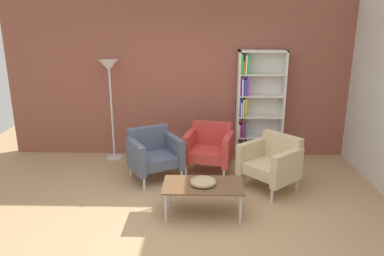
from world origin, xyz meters
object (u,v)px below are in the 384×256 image
coffee_table_low (203,187)px  floor_lamp_torchiere (110,77)px  decorative_bowl (203,182)px  armchair_near_window (154,153)px  armchair_corner_red (272,162)px  bookshelf_tall (255,106)px  armchair_spare_guest (209,147)px

coffee_table_low → floor_lamp_torchiere: (-1.58, 1.92, 1.08)m
decorative_bowl → armchair_near_window: armchair_near_window is taller
armchair_near_window → armchair_corner_red: (1.75, -0.31, 0.00)m
bookshelf_tall → coffee_table_low: (-0.91, -2.03, -0.58)m
armchair_spare_guest → floor_lamp_torchiere: bearing=174.0°
floor_lamp_torchiere → armchair_corner_red: bearing=-24.3°
coffee_table_low → floor_lamp_torchiere: floor_lamp_torchiere is taller
coffee_table_low → floor_lamp_torchiere: bearing=129.5°
bookshelf_tall → decorative_bowl: 2.28m
armchair_near_window → armchair_corner_red: 1.77m
bookshelf_tall → armchair_near_window: 2.00m
bookshelf_tall → armchair_corner_red: size_ratio=2.00×
coffee_table_low → armchair_corner_red: bearing=37.5°
coffee_table_low → armchair_near_window: (-0.76, 1.07, 0.05)m
bookshelf_tall → floor_lamp_torchiere: bearing=-177.4°
decorative_bowl → floor_lamp_torchiere: (-1.58, 1.92, 1.01)m
armchair_spare_guest → armchair_corner_red: (0.89, -0.60, 0.00)m
coffee_table_low → decorative_bowl: decorative_bowl is taller
bookshelf_tall → armchair_near_window: bearing=-150.0°
coffee_table_low → armchair_spare_guest: bearing=85.6°
floor_lamp_torchiere → armchair_spare_guest: bearing=-18.3°
floor_lamp_torchiere → armchair_near_window: bearing=-45.9°
floor_lamp_torchiere → bookshelf_tall: bearing=2.6°
decorative_bowl → armchair_corner_red: (0.99, 0.76, -0.02)m
bookshelf_tall → armchair_spare_guest: size_ratio=2.27×
armchair_corner_red → armchair_near_window: bearing=-142.1°
armchair_near_window → armchair_corner_red: same height
decorative_bowl → armchair_corner_red: 1.25m
coffee_table_low → floor_lamp_torchiere: size_ratio=0.57×
armchair_spare_guest → floor_lamp_torchiere: (-1.68, 0.56, 1.03)m
armchair_spare_guest → bookshelf_tall: bearing=52.2°
armchair_corner_red → floor_lamp_torchiere: floor_lamp_torchiere is taller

